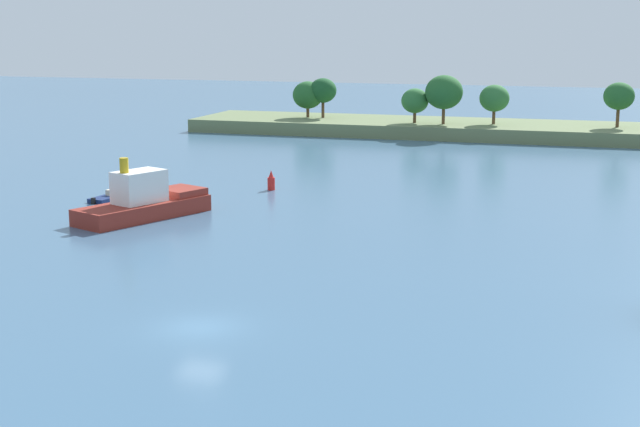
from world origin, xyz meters
name	(u,v)px	position (x,y,z in m)	size (l,w,h in m)	color
ground_plane	(200,327)	(0.00, 0.00, 0.00)	(400.00, 400.00, 0.00)	#3D607F
treeline_island	(518,122)	(7.54, 89.39, 2.19)	(87.93, 15.83, 9.45)	#66754C
tugboat	(145,202)	(-16.04, 24.56, 1.32)	(7.96, 12.21, 5.15)	maroon
small_motorboat	(109,198)	(-22.87, 30.65, 0.22)	(2.23, 4.42, 0.87)	navy
channel_buoy_red	(271,182)	(-10.71, 39.86, 0.81)	(0.70, 0.70, 1.90)	red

